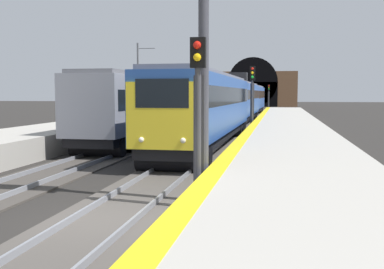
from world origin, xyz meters
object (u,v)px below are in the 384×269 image
railway_signal_far (269,94)px  catenary_mast_near (138,81)px  train_main_approaching (238,100)px  train_adjacent_platform (184,101)px  overhead_signal_gantry (60,20)px  railway_signal_mid (252,93)px  railway_signal_near (198,109)px

railway_signal_far → catenary_mast_near: bearing=-20.4°
train_main_approaching → railway_signal_far: train_main_approaching is taller
train_main_approaching → catenary_mast_near: size_ratio=6.81×
railway_signal_far → train_adjacent_platform: bearing=-7.8°
train_main_approaching → train_adjacent_platform: 6.15m
catenary_mast_near → overhead_signal_gantry: bearing=-166.2°
railway_signal_mid → overhead_signal_gantry: 22.92m
railway_signal_mid → railway_signal_far: bearing=-180.0°
catenary_mast_near → railway_signal_far: bearing=-20.4°
catenary_mast_near → railway_signal_near: bearing=-160.9°
train_main_approaching → railway_signal_far: size_ratio=12.64×
train_main_approaching → train_adjacent_platform: (-4.36, 4.34, 0.02)m
railway_signal_mid → railway_signal_far: 50.88m
train_main_approaching → railway_signal_near: (-33.29, -1.90, 0.27)m
train_adjacent_platform → train_main_approaching: bearing=-44.2°
railway_signal_mid → catenary_mast_near: size_ratio=0.59×
railway_signal_far → catenary_mast_near: catenary_mast_near is taller
train_main_approaching → overhead_signal_gantry: size_ratio=6.84×
railway_signal_mid → catenary_mast_near: (15.07, 13.28, 1.31)m
railway_signal_near → railway_signal_far: bearing=-180.0°
overhead_signal_gantry → catenary_mast_near: bearing=13.8°
railway_signal_far → overhead_signal_gantry: overhead_signal_gantry is taller
railway_signal_near → train_adjacent_platform: bearing=-167.8°
railway_signal_mid → catenary_mast_near: 20.13m
railway_signal_far → train_main_approaching: bearing=-2.7°
overhead_signal_gantry → catenary_mast_near: 38.67m
train_main_approaching → railway_signal_mid: size_ratio=11.57×
railway_signal_far → overhead_signal_gantry: (-73.35, 4.06, 2.25)m
train_main_approaching → overhead_signal_gantry: overhead_signal_gantry is taller
railway_signal_mid → catenary_mast_near: catenary_mast_near is taller
train_main_approaching → railway_signal_near: size_ratio=13.17×
train_main_approaching → railway_signal_mid: railway_signal_mid is taller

